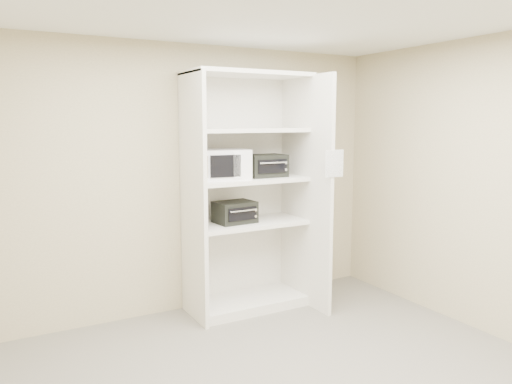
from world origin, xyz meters
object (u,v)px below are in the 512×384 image
microwave (222,164)px  toaster_oven_lower (235,212)px  toaster_oven_upper (265,166)px  shelving_unit (251,201)px

microwave → toaster_oven_lower: 0.51m
toaster_oven_upper → toaster_oven_lower: bearing=-179.5°
microwave → toaster_oven_lower: bearing=5.6°
shelving_unit → toaster_oven_lower: shelving_unit is taller
shelving_unit → toaster_oven_upper: shelving_unit is taller
shelving_unit → toaster_oven_lower: (-0.19, -0.00, -0.10)m
shelving_unit → microwave: shelving_unit is taller
microwave → toaster_oven_lower: size_ratio=1.26×
microwave → toaster_oven_lower: microwave is taller
microwave → toaster_oven_upper: microwave is taller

